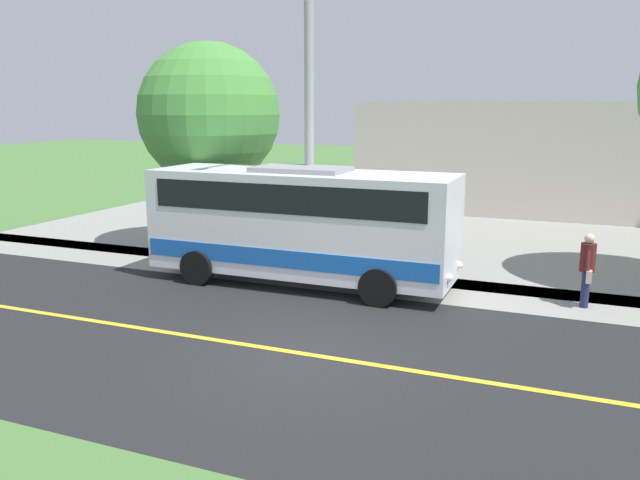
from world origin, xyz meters
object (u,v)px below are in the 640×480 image
(shuttle_bus_front, at_px, (301,220))
(pedestrian_with_bags, at_px, (587,268))
(street_light_pole, at_px, (307,109))
(tree_curbside, at_px, (209,115))
(commercial_building, at_px, (563,154))

(shuttle_bus_front, relative_size, pedestrian_with_bags, 4.66)
(street_light_pole, distance_m, tree_curbside, 5.12)
(commercial_building, bearing_deg, tree_curbside, -36.00)
(street_light_pole, xyz_separation_m, commercial_building, (-16.52, 5.72, -2.11))
(shuttle_bus_front, relative_size, tree_curbside, 1.22)
(tree_curbside, height_order, commercial_building, tree_curbside)
(pedestrian_with_bags, xyz_separation_m, tree_curbside, (-2.29, -11.28, 3.33))
(pedestrian_with_bags, distance_m, commercial_building, 16.39)
(street_light_pole, relative_size, commercial_building, 0.48)
(shuttle_bus_front, xyz_separation_m, pedestrian_with_bags, (-0.65, 6.82, -0.74))
(shuttle_bus_front, height_order, commercial_building, commercial_building)
(tree_curbside, bearing_deg, commercial_building, 144.00)
(shuttle_bus_front, height_order, tree_curbside, tree_curbside)
(shuttle_bus_front, distance_m, street_light_pole, 2.82)
(shuttle_bus_front, relative_size, commercial_building, 0.47)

